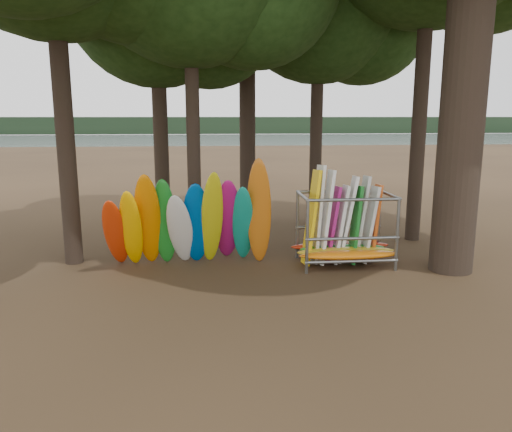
{
  "coord_description": "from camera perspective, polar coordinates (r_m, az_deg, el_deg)",
  "views": [
    {
      "loc": [
        -1.53,
        -12.5,
        4.23
      ],
      "look_at": [
        -0.18,
        1.5,
        1.4
      ],
      "focal_mm": 35.0,
      "sensor_mm": 36.0,
      "label": 1
    }
  ],
  "objects": [
    {
      "name": "storage_rack",
      "position": [
        14.56,
        10.1,
        -1.71
      ],
      "size": [
        2.99,
        1.53,
        2.88
      ],
      "color": "slate",
      "rests_on": "ground"
    },
    {
      "name": "kayak_row",
      "position": [
        14.11,
        -7.44,
        -0.78
      ],
      "size": [
        4.72,
        2.19,
        3.26
      ],
      "color": "red",
      "rests_on": "ground"
    },
    {
      "name": "ground",
      "position": [
        13.29,
        1.42,
        -7.19
      ],
      "size": [
        120.0,
        120.0,
        0.0
      ],
      "primitive_type": "plane",
      "color": "#47331E",
      "rests_on": "ground"
    },
    {
      "name": "far_shore",
      "position": [
        122.53,
        -4.86,
        10.28
      ],
      "size": [
        160.0,
        4.0,
        4.0
      ],
      "primitive_type": "cube",
      "color": "black",
      "rests_on": "ground"
    },
    {
      "name": "lake",
      "position": [
        72.64,
        -4.33,
        8.0
      ],
      "size": [
        160.0,
        160.0,
        0.0
      ],
      "primitive_type": "plane",
      "color": "gray",
      "rests_on": "ground"
    }
  ]
}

